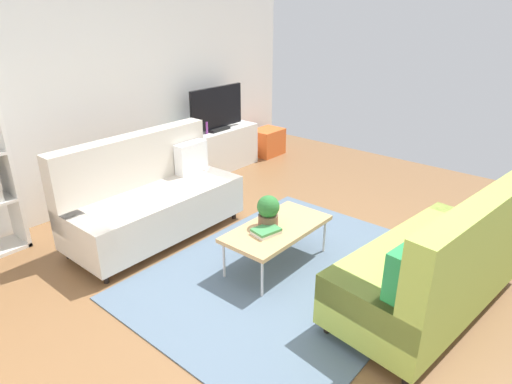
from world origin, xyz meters
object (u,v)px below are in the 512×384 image
tv_console (217,150)px  table_book_0 (266,232)px  bottle_0 (207,128)px  couch_green (438,265)px  tv (217,109)px  storage_trunk (267,142)px  couch_beige (152,198)px  vase_0 (185,132)px  coffee_table (277,229)px  potted_plant (268,211)px  vase_1 (193,130)px

tv_console → table_book_0: 2.93m
tv_console → bottle_0: 0.47m
couch_green → tv: 4.00m
tv → storage_trunk: tv is taller
couch_beige → storage_trunk: 3.15m
couch_green → bottle_0: size_ratio=11.31×
couch_green → tv_console: bearing=78.3°
tv → couch_green: bearing=-108.7°
couch_beige → bottle_0: (1.69, 0.90, 0.29)m
couch_beige → vase_0: size_ratio=11.44×
coffee_table → tv_console: bearing=56.8°
couch_beige → couch_green: 2.92m
potted_plant → table_book_0: (-0.14, -0.09, -0.14)m
coffee_table → vase_0: vase_0 is taller
table_book_0 → coffee_table: bearing=3.3°
potted_plant → bottle_0: 2.62m
vase_0 → vase_1: bearing=0.0°
table_book_0 → bottle_0: 2.78m
coffee_table → vase_1: bearing=65.1°
couch_green → coffee_table: size_ratio=1.81×
couch_green → storage_trunk: size_ratio=3.82×
couch_beige → coffee_table: couch_beige is taller
couch_beige → potted_plant: size_ratio=6.13×
couch_green → table_book_0: couch_green is taller
table_book_0 → couch_beige: bearing=98.3°
storage_trunk → vase_1: size_ratio=3.68×
couch_beige → vase_0: couch_beige is taller
couch_green → tv: tv is taller
bottle_0 → tv: bearing=4.8°
couch_beige → coffee_table: (0.39, -1.42, -0.05)m
couch_beige → couch_green: size_ratio=0.96×
couch_green → coffee_table: bearing=107.8°
bottle_0 → vase_0: bearing=165.3°
potted_plant → table_book_0: bearing=-147.3°
storage_trunk → table_book_0: table_book_0 is taller
couch_beige → potted_plant: 1.39m
table_book_0 → couch_green: bearing=-72.2°
couch_green → vase_0: couch_green is taller
bottle_0 → couch_beige: bearing=-152.0°
tv → table_book_0: tv is taller
tv → vase_0: size_ratio=6.01×
coffee_table → vase_0: bearing=68.2°
potted_plant → vase_1: vase_1 is taller
couch_beige → tv: bearing=-154.9°
storage_trunk → vase_0: (-1.68, 0.15, 0.50)m
tv → bottle_0: size_ratio=5.69×
couch_beige → tv: tv is taller
tv_console → vase_1: vase_1 is taller
vase_1 → bottle_0: 0.21m
couch_green → vase_1: couch_green is taller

